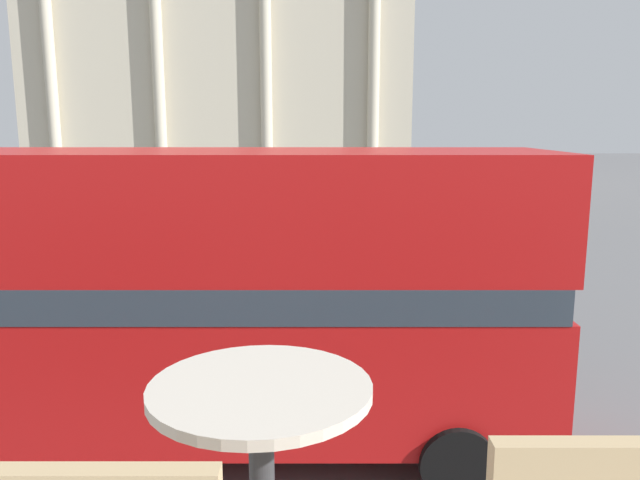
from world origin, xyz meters
name	(u,v)px	position (x,y,z in m)	size (l,w,h in m)	color
double_decker_bus	(184,291)	(-0.92, 6.43, 2.37)	(10.03, 2.67, 4.29)	black
cafe_dining_table	(263,452)	(0.83, -0.35, 3.76)	(0.60, 0.60, 0.73)	#2D2D30
plaza_building_left	(225,47)	(-7.22, 52.99, 11.13)	(31.31, 12.58, 22.24)	beige
traffic_light_mid	(167,214)	(-3.35, 15.41, 2.15)	(0.42, 0.24, 3.26)	black
traffic_light_far	(440,187)	(5.53, 21.81, 2.27)	(0.42, 0.24, 3.45)	black
pedestrian_yellow	(386,196)	(4.28, 29.83, 1.00)	(0.32, 0.32, 1.74)	#282B33
pedestrian_olive	(202,292)	(-1.66, 11.49, 0.97)	(0.32, 0.32, 1.68)	#282B33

